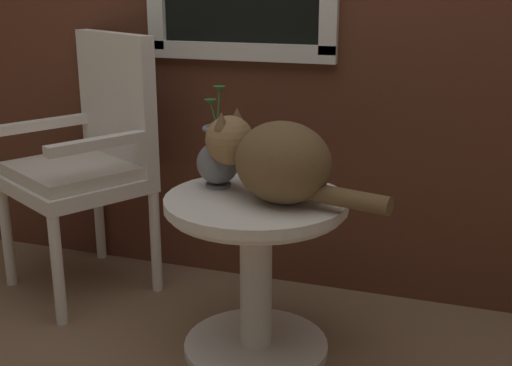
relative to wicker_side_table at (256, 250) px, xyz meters
The scene contains 5 objects.
ground_plane 0.41m from the wicker_side_table, 160.00° to the right, with size 6.00×6.00×0.00m, color #7F6047.
wicker_side_table is the anchor object (origin of this frame).
wicker_chair 0.91m from the wicker_side_table, 159.26° to the left, with size 0.68×0.67×1.06m.
cat 0.34m from the wicker_side_table, ahead, with size 0.65×0.34×0.28m.
pewter_vase_with_ivy 0.34m from the wicker_side_table, 155.98° to the left, with size 0.15×0.15×0.35m.
Camera 1 is at (0.82, -1.94, 1.27)m, focal length 46.75 mm.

